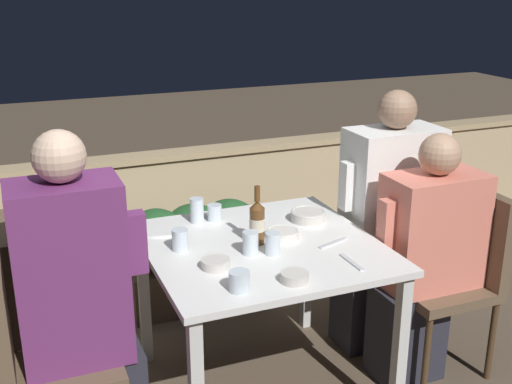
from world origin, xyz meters
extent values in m
cube|color=tan|center=(0.00, 1.57, 0.37)|extent=(9.00, 0.14, 0.73)
cube|color=tan|center=(0.00, 1.57, 0.75)|extent=(9.00, 0.18, 0.04)
cube|color=white|center=(0.00, 0.00, 0.73)|extent=(1.00, 0.98, 0.03)
cube|color=silver|center=(0.45, -0.44, 0.36)|extent=(0.05, 0.05, 0.72)
cube|color=silver|center=(-0.45, 0.44, 0.36)|extent=(0.05, 0.05, 0.72)
cube|color=silver|center=(0.45, 0.44, 0.36)|extent=(0.05, 0.05, 0.72)
cube|color=brown|center=(-0.03, 0.95, 0.14)|extent=(0.81, 0.36, 0.28)
ellipsoid|color=#235628|center=(-0.25, 0.95, 0.44)|extent=(0.37, 0.47, 0.35)
ellipsoid|color=#235628|center=(-0.03, 0.95, 0.44)|extent=(0.37, 0.47, 0.35)
ellipsoid|color=#235628|center=(0.20, 0.95, 0.44)|extent=(0.37, 0.47, 0.35)
cube|color=brown|center=(-0.90, -0.15, 0.45)|extent=(0.44, 0.44, 0.05)
cube|color=brown|center=(-1.09, -0.15, 0.69)|extent=(0.06, 0.44, 0.45)
cylinder|color=#47321E|center=(-0.71, 0.04, 0.21)|extent=(0.03, 0.03, 0.42)
cube|color=#6B2D66|center=(-0.83, -0.15, 0.83)|extent=(0.40, 0.26, 0.71)
cube|color=#6B2D66|center=(-0.58, -0.15, 0.91)|extent=(0.07, 0.07, 0.24)
sphere|color=beige|center=(-0.83, -0.15, 1.28)|extent=(0.19, 0.19, 0.19)
cube|color=brown|center=(-0.87, 0.20, 0.45)|extent=(0.44, 0.44, 0.05)
cube|color=brown|center=(-1.07, 0.20, 0.69)|extent=(0.06, 0.44, 0.45)
cylinder|color=#47321E|center=(-0.68, 0.01, 0.21)|extent=(0.03, 0.03, 0.42)
cylinder|color=#47321E|center=(-1.06, 0.39, 0.21)|extent=(0.03, 0.03, 0.42)
cylinder|color=#47321E|center=(-0.68, 0.39, 0.21)|extent=(0.03, 0.03, 0.42)
cube|color=brown|center=(0.86, -0.15, 0.45)|extent=(0.44, 0.44, 0.05)
cube|color=brown|center=(1.06, -0.15, 0.69)|extent=(0.06, 0.44, 0.45)
cylinder|color=#47321E|center=(0.68, -0.34, 0.21)|extent=(0.03, 0.03, 0.42)
cylinder|color=#47321E|center=(1.05, -0.34, 0.21)|extent=(0.03, 0.03, 0.42)
cylinder|color=#47321E|center=(0.68, 0.04, 0.21)|extent=(0.03, 0.03, 0.42)
cylinder|color=#47321E|center=(1.05, 0.04, 0.21)|extent=(0.03, 0.03, 0.42)
cube|color=#282833|center=(0.69, -0.15, 0.24)|extent=(0.32, 0.23, 0.47)
cube|color=#E07A66|center=(0.79, -0.15, 0.75)|extent=(0.46, 0.26, 0.55)
cube|color=#E07A66|center=(0.54, -0.15, 0.81)|extent=(0.07, 0.07, 0.24)
sphere|color=tan|center=(0.79, -0.15, 1.11)|extent=(0.19, 0.19, 0.19)
cube|color=brown|center=(0.85, 0.18, 0.45)|extent=(0.44, 0.44, 0.05)
cube|color=brown|center=(1.04, 0.18, 0.69)|extent=(0.06, 0.44, 0.45)
cylinder|color=#47321E|center=(0.66, -0.01, 0.21)|extent=(0.03, 0.03, 0.42)
cylinder|color=#47321E|center=(1.04, -0.01, 0.21)|extent=(0.03, 0.03, 0.42)
cylinder|color=#47321E|center=(0.66, 0.37, 0.21)|extent=(0.03, 0.03, 0.42)
cylinder|color=#47321E|center=(1.04, 0.37, 0.21)|extent=(0.03, 0.03, 0.42)
cube|color=#282833|center=(0.68, 0.18, 0.24)|extent=(0.33, 0.23, 0.47)
cube|color=white|center=(0.78, 0.18, 0.82)|extent=(0.47, 0.26, 0.69)
cube|color=white|center=(0.53, 0.18, 0.90)|extent=(0.07, 0.07, 0.24)
sphere|color=#99755B|center=(0.78, 0.18, 1.26)|extent=(0.19, 0.19, 0.19)
cylinder|color=brown|center=(-0.02, 0.02, 0.83)|extent=(0.07, 0.07, 0.17)
cylinder|color=beige|center=(-0.02, 0.02, 0.84)|extent=(0.07, 0.07, 0.06)
cone|color=brown|center=(-0.02, 0.02, 0.93)|extent=(0.07, 0.07, 0.03)
cylinder|color=brown|center=(-0.02, 0.02, 0.98)|extent=(0.03, 0.03, 0.07)
cylinder|color=white|center=(-0.36, 0.33, 0.75)|extent=(0.20, 0.20, 0.01)
cylinder|color=beige|center=(0.31, 0.18, 0.77)|extent=(0.17, 0.17, 0.05)
torus|color=beige|center=(0.31, 0.18, 0.79)|extent=(0.17, 0.17, 0.01)
cylinder|color=beige|center=(-0.02, -0.38, 0.77)|extent=(0.11, 0.11, 0.04)
torus|color=beige|center=(-0.02, -0.38, 0.78)|extent=(0.11, 0.11, 0.01)
cylinder|color=beige|center=(-0.27, -0.15, 0.77)|extent=(0.12, 0.12, 0.04)
torus|color=beige|center=(-0.27, -0.15, 0.78)|extent=(0.12, 0.12, 0.01)
cylinder|color=silver|center=(0.11, 0.04, 0.77)|extent=(0.15, 0.15, 0.03)
torus|color=silver|center=(0.11, 0.04, 0.78)|extent=(0.15, 0.15, 0.01)
cylinder|color=silver|center=(-0.25, -0.37, 0.79)|extent=(0.08, 0.08, 0.08)
cylinder|color=silver|center=(-0.10, 0.35, 0.79)|extent=(0.07, 0.07, 0.08)
cylinder|color=silver|center=(-0.35, 0.08, 0.80)|extent=(0.07, 0.07, 0.09)
cylinder|color=silver|center=(0.00, -0.11, 0.80)|extent=(0.06, 0.06, 0.10)
cylinder|color=silver|center=(-0.19, 0.36, 0.81)|extent=(0.07, 0.07, 0.12)
cylinder|color=silver|center=(-0.09, -0.07, 0.80)|extent=(0.07, 0.07, 0.10)
cube|color=silver|center=(0.29, -0.11, 0.75)|extent=(0.17, 0.07, 0.01)
cube|color=silver|center=(0.27, -0.32, 0.75)|extent=(0.02, 0.17, 0.01)
camera|label=1|loc=(-1.01, -2.40, 1.88)|focal=45.00mm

